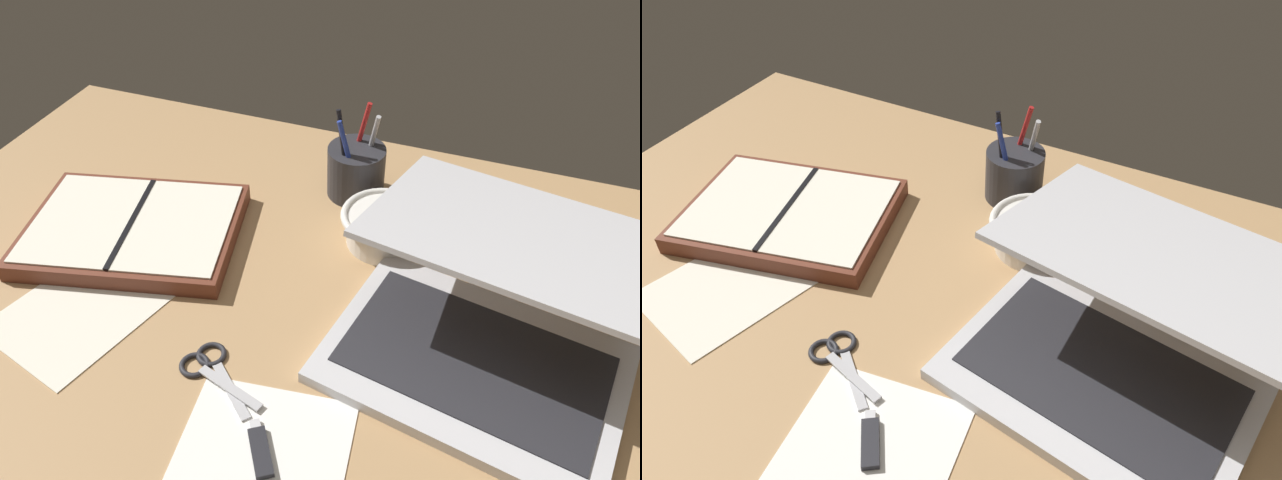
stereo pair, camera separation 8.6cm
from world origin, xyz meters
TOP-DOWN VIEW (x-y plane):
  - desk_top at (0.00, 0.00)cm, footprint 140.00×100.00cm
  - laptop at (21.51, 6.18)cm, footprint 40.98×41.13cm
  - bowl at (3.96, 22.19)cm, footprint 13.60×13.60cm
  - pen_cup at (-4.03, 32.78)cm, footprint 9.53×9.53cm
  - planner at (-32.58, 9.87)cm, footprint 36.36×30.34cm
  - scissors at (-9.90, -8.64)cm, footprint 12.51×9.45cm
  - paper_sheet_beside_planner at (-30.68, -4.56)cm, footprint 23.02×27.67cm
  - usb_drive at (0.87, -17.11)cm, footprint 5.35×6.86cm

SIDE VIEW (x-z plane):
  - desk_top at x=0.00cm, z-range 0.00..2.00cm
  - paper_sheet_beside_planner at x=-30.68cm, z-range 2.00..2.16cm
  - scissors at x=-9.90cm, z-range 1.94..2.74cm
  - usb_drive at x=0.87cm, z-range 2.00..3.00cm
  - planner at x=-32.58cm, z-range 1.91..5.20cm
  - bowl at x=3.96cm, z-range 2.31..7.81cm
  - pen_cup at x=-4.03cm, z-range -1.48..14.43cm
  - laptop at x=21.51cm, z-range -0.56..15.81cm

